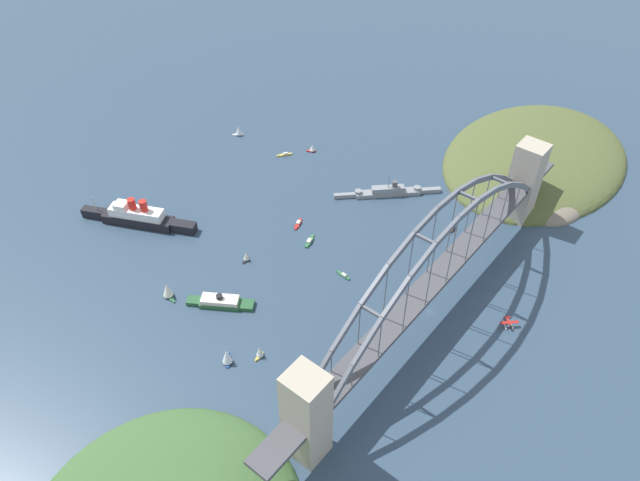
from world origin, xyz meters
TOP-DOWN VIEW (x-y plane):
  - ground_plane at (0.00, 0.00)m, footprint 1400.00×1400.00m
  - harbor_arch_bridge at (0.00, -0.00)m, footprint 277.49×17.18m
  - headland_east_shore at (175.28, 15.39)m, footprint 169.59×123.12m
  - ocean_liner at (-55.02, 186.82)m, footprint 40.58×73.60m
  - naval_cruiser at (73.12, 78.07)m, footprint 55.08×55.25m
  - harbor_ferry_steamer at (-70.56, 94.56)m, footprint 26.73×35.95m
  - seaplane_taxiing_near_bridge at (18.29, -38.72)m, footprint 8.83×8.86m
  - small_boat_0 at (-8.82, 54.35)m, footprint 2.67×10.16m
  - small_boat_1 at (9.81, 105.87)m, footprint 11.29×5.76m
  - small_boat_2 at (1.36, 89.18)m, footprint 12.16×5.67m
  - small_boat_3 at (61.72, 211.82)m, footprint 7.45×7.28m
  - small_boat_4 at (-85.21, 122.38)m, footprint 6.79×10.51m
  - small_boat_5 at (63.59, 165.43)m, footprint 10.46×7.84m
  - small_boat_6 at (-35.52, 108.64)m, footprint 6.41×4.10m
  - small_boat_7 at (-82.82, 52.59)m, footprint 6.84×4.04m
  - small_boat_8 at (80.60, 152.72)m, footprint 5.75×6.60m
  - small_boat_9 at (-96.20, 62.89)m, footprint 8.49×8.30m
  - small_boat_10 at (68.90, 24.94)m, footprint 7.79×2.27m

SIDE VIEW (x-z plane):
  - ground_plane at x=0.00m, z-range 0.00..0.00m
  - headland_east_shore at x=175.28m, z-range -13.29..13.29m
  - small_boat_1 at x=9.81m, z-range -0.30..1.78m
  - small_boat_0 at x=-8.82m, z-range -0.28..1.79m
  - small_boat_5 at x=63.59m, z-range -0.31..1.90m
  - small_boat_2 at x=1.36m, z-range -0.33..2.08m
  - small_boat_10 at x=68.90m, z-range -0.36..2.23m
  - seaplane_taxiing_near_bridge at x=18.29m, z-range -0.43..4.64m
  - harbor_ferry_steamer at x=-70.56m, z-range -1.53..6.26m
  - naval_cruiser at x=73.12m, z-range -5.62..11.11m
  - small_boat_8 at x=80.60m, z-range -0.24..6.39m
  - small_boat_6 at x=-35.52m, z-range -0.29..7.20m
  - small_boat_7 at x=-82.82m, z-range -0.26..7.84m
  - small_boat_3 at x=61.72m, z-range -0.29..8.87m
  - small_boat_9 at x=-96.20m, z-range -0.46..10.99m
  - small_boat_4 at x=-85.21m, z-range -0.36..11.03m
  - ocean_liner at x=-55.02m, z-range -4.10..15.84m
  - harbor_arch_bridge at x=0.00m, z-range -6.94..66.16m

